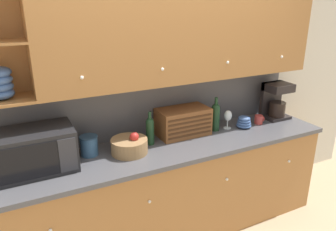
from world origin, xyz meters
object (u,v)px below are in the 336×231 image
object	(u,v)px
wine_glass	(228,116)
bowl_stack_on_counter	(244,122)
wine_bottle	(150,130)
microwave	(35,151)
storage_canister	(89,146)
mug	(259,119)
fruit_basket	(130,146)
second_wine_bottle	(215,116)
bread_box	(183,122)
coffee_maker	(275,100)

from	to	relation	value
wine_glass	bowl_stack_on_counter	bearing A→B (deg)	-19.14
wine_bottle	bowl_stack_on_counter	xyz separation A→B (m)	(0.98, -0.06, -0.08)
microwave	storage_canister	bearing A→B (deg)	9.54
wine_bottle	mug	size ratio (longest dim) A/B	3.09
storage_canister	bowl_stack_on_counter	bearing A→B (deg)	-3.49
microwave	mug	size ratio (longest dim) A/B	5.85
wine_bottle	wine_glass	xyz separation A→B (m)	(0.82, -0.01, -0.01)
bowl_stack_on_counter	fruit_basket	bearing A→B (deg)	-179.07
wine_bottle	mug	bearing A→B (deg)	-2.26
microwave	fruit_basket	world-z (taller)	microwave
wine_bottle	second_wine_bottle	size ratio (longest dim) A/B	0.90
bread_box	coffee_maker	world-z (taller)	coffee_maker
bread_box	mug	size ratio (longest dim) A/B	4.99
bowl_stack_on_counter	microwave	bearing A→B (deg)	179.30
mug	coffee_maker	world-z (taller)	coffee_maker
second_wine_bottle	coffee_maker	bearing A→B (deg)	1.16
storage_canister	wine_bottle	bearing A→B (deg)	-3.13
wine_glass	fruit_basket	bearing A→B (deg)	-175.93
storage_canister	wine_bottle	size ratio (longest dim) A/B	0.56
coffee_maker	bread_box	bearing A→B (deg)	178.33
mug	wine_glass	bearing A→B (deg)	173.95
storage_canister	fruit_basket	bearing A→B (deg)	-20.05
wine_glass	coffee_maker	distance (m)	0.63
wine_bottle	bread_box	size ratio (longest dim) A/B	0.62
microwave	second_wine_bottle	distance (m)	1.62
wine_glass	bread_box	bearing A→B (deg)	172.08
storage_canister	bread_box	world-z (taller)	bread_box
microwave	coffee_maker	size ratio (longest dim) A/B	1.48
microwave	mug	bearing A→B (deg)	-0.19
wine_bottle	bread_box	xyz separation A→B (m)	(0.36, 0.06, -0.01)
bread_box	bowl_stack_on_counter	bearing A→B (deg)	-10.87
second_wine_bottle	mug	size ratio (longest dim) A/B	3.43
coffee_maker	wine_bottle	bearing A→B (deg)	-179.04
second_wine_bottle	bowl_stack_on_counter	world-z (taller)	second_wine_bottle
wine_bottle	coffee_maker	world-z (taller)	coffee_maker
bread_box	bowl_stack_on_counter	distance (m)	0.64
storage_canister	bowl_stack_on_counter	xyz separation A→B (m)	(1.50, -0.09, -0.03)
second_wine_bottle	wine_glass	distance (m)	0.14
bowl_stack_on_counter	wine_glass	bearing A→B (deg)	160.86
storage_canister	second_wine_bottle	bearing A→B (deg)	-0.94
second_wine_bottle	microwave	bearing A→B (deg)	-178.28
second_wine_bottle	bowl_stack_on_counter	xyz separation A→B (m)	(0.29, -0.07, -0.09)
coffee_maker	microwave	bearing A→B (deg)	-178.46
microwave	fruit_basket	xyz separation A→B (m)	(0.71, -0.04, -0.09)
wine_glass	bowl_stack_on_counter	size ratio (longest dim) A/B	1.26
storage_canister	wine_glass	world-z (taller)	wine_glass
second_wine_bottle	bowl_stack_on_counter	bearing A→B (deg)	-13.83
bread_box	second_wine_bottle	world-z (taller)	second_wine_bottle
wine_glass	storage_canister	bearing A→B (deg)	178.43
fruit_basket	wine_glass	distance (m)	1.05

